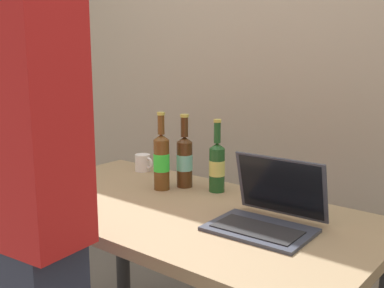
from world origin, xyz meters
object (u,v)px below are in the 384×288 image
Objects in this scene: laptop at (268,212)px; coffee_mug at (143,163)px; beer_bottle_brown at (185,159)px; beer_bottle_dark at (162,160)px; beer_bottle_amber at (217,165)px; person_figure at (15,216)px.

laptop reaches higher than coffee_mug.
beer_bottle_dark is (-0.05, -0.09, 0.01)m from beer_bottle_brown.
beer_bottle_dark reaches higher than beer_bottle_amber.
laptop is at bearing -30.28° from beer_bottle_amber.
laptop is 1.04× the size of beer_bottle_dark.
beer_bottle_brown is 0.96× the size of beer_bottle_dark.
person_figure reaches higher than beer_bottle_dark.
beer_bottle_brown is 0.87m from person_figure.
person_figure is (-0.04, -0.89, 0.02)m from beer_bottle_amber.
coffee_mug is at bearing 162.93° from laptop.
person_figure reaches higher than beer_bottle_amber.
beer_bottle_dark is 0.34m from coffee_mug.
person_figure reaches higher than beer_bottle_brown.
beer_bottle_amber is (-0.37, 0.22, 0.06)m from laptop.
beer_bottle_brown is at bearing -168.50° from beer_bottle_amber.
beer_bottle_brown reaches higher than laptop.
coffee_mug is at bearing 115.19° from person_figure.
beer_bottle_amber is 0.17× the size of person_figure.
beer_bottle_brown is 0.35m from coffee_mug.
person_figure is at bearing -82.50° from beer_bottle_brown.
beer_bottle_brown is 0.10m from beer_bottle_dark.
laptop is 0.58m from beer_bottle_dark.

